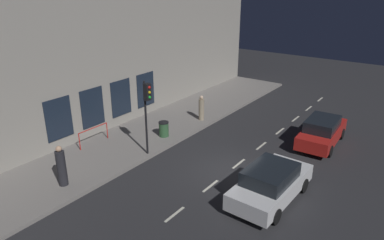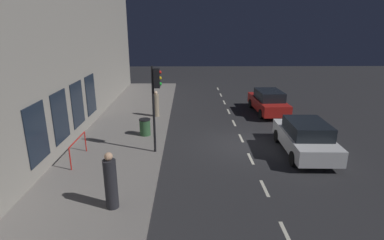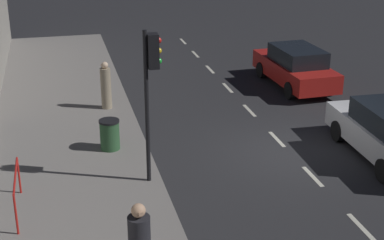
% 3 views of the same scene
% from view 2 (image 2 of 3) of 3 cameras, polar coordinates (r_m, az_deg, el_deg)
% --- Properties ---
extents(ground_plane, '(60.00, 60.00, 0.00)m').
position_cam_2_polar(ground_plane, '(15.57, 9.72, -4.66)').
color(ground_plane, '#28282B').
extents(sidewalk, '(4.50, 32.00, 0.15)m').
position_cam_2_polar(sidewalk, '(15.67, -13.44, -4.46)').
color(sidewalk, gray).
rests_on(sidewalk, ground).
extents(building_facade, '(0.65, 32.00, 7.93)m').
position_cam_2_polar(building_facade, '(15.50, -23.82, 9.20)').
color(building_facade, gray).
rests_on(building_facade, ground).
extents(lane_centre_line, '(0.12, 27.20, 0.01)m').
position_cam_2_polar(lane_centre_line, '(16.48, 9.11, -3.35)').
color(lane_centre_line, beige).
rests_on(lane_centre_line, ground).
extents(traffic_light, '(0.45, 0.32, 3.93)m').
position_cam_2_polar(traffic_light, '(13.48, -6.74, 5.54)').
color(traffic_light, black).
rests_on(traffic_light, sidewalk).
extents(parked_car_0, '(1.98, 4.49, 1.58)m').
position_cam_2_polar(parked_car_0, '(21.28, 13.99, 3.32)').
color(parked_car_0, red).
rests_on(parked_car_0, ground).
extents(parked_car_1, '(2.10, 4.52, 1.58)m').
position_cam_2_polar(parked_car_1, '(15.09, 20.31, -3.03)').
color(parked_car_1, silver).
rests_on(parked_car_1, ground).
extents(pedestrian_0, '(0.47, 0.47, 1.90)m').
position_cam_2_polar(pedestrian_0, '(10.14, -14.88, -11.19)').
color(pedestrian_0, '#232328').
rests_on(pedestrian_0, sidewalk).
extents(pedestrian_1, '(0.38, 0.38, 1.64)m').
position_cam_2_polar(pedestrian_1, '(19.55, -6.68, 2.85)').
color(pedestrian_1, gray).
rests_on(pedestrian_1, sidewalk).
extents(trash_bin, '(0.59, 0.59, 0.89)m').
position_cam_2_polar(trash_bin, '(16.35, -8.74, -1.29)').
color(trash_bin, '#2D5633').
rests_on(trash_bin, sidewalk).
extents(red_railing, '(0.05, 1.97, 0.97)m').
position_cam_2_polar(red_railing, '(14.01, -20.48, -4.30)').
color(red_railing, red).
rests_on(red_railing, sidewalk).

